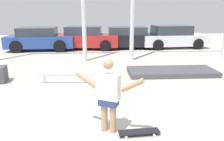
% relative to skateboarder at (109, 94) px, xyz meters
% --- Properties ---
extents(ground_plane, '(36.00, 36.00, 0.00)m').
position_rel_skateboarder_xyz_m(ground_plane, '(0.40, 0.98, -0.80)').
color(ground_plane, '#B2ADA3').
extents(skateboarder, '(1.30, 0.68, 1.48)m').
position_rel_skateboarder_xyz_m(skateboarder, '(0.00, 0.00, 0.00)').
color(skateboarder, tan).
rests_on(skateboarder, ground_plane).
extents(skateboard, '(0.82, 0.28, 0.08)m').
position_rel_skateboarder_xyz_m(skateboard, '(0.58, -0.19, -0.74)').
color(skateboard, black).
rests_on(skateboard, ground_plane).
extents(manual_pad, '(3.32, 1.35, 0.19)m').
position_rel_skateboarder_xyz_m(manual_pad, '(2.67, 3.93, -0.71)').
color(manual_pad, '#47474C').
rests_on(manual_pad, ground_plane).
extents(grind_rail, '(2.76, 0.38, 0.33)m').
position_rel_skateboarder_xyz_m(grind_rail, '(-0.83, 3.05, -0.54)').
color(grind_rail, '#B7BABF').
rests_on(grind_rail, ground_plane).
extents(parked_car_blue, '(4.04, 2.07, 1.39)m').
position_rel_skateboarder_xyz_m(parked_car_blue, '(-3.60, 9.84, -0.12)').
color(parked_car_blue, '#284793').
rests_on(parked_car_blue, ground_plane).
extents(parked_car_red, '(4.11, 2.14, 1.42)m').
position_rel_skateboarder_xyz_m(parked_car_red, '(-0.81, 10.05, -0.11)').
color(parked_car_red, red).
rests_on(parked_car_red, ground_plane).
extents(parked_car_black, '(4.27, 1.87, 1.37)m').
position_rel_skateboarder_xyz_m(parked_car_black, '(1.95, 10.11, -0.14)').
color(parked_car_black, black).
rests_on(parked_car_black, ground_plane).
extents(parked_car_white, '(4.36, 2.06, 1.45)m').
position_rel_skateboarder_xyz_m(parked_car_white, '(4.83, 10.03, -0.11)').
color(parked_car_white, white).
rests_on(parked_car_white, ground_plane).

